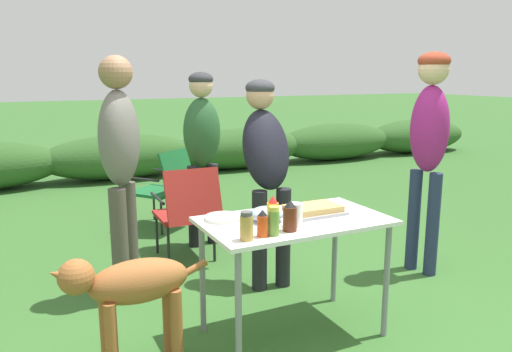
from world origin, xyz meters
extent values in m
plane|color=#336028|center=(0.00, 0.00, 0.00)|extent=(60.00, 60.00, 0.00)
ellipsoid|color=#2D5623|center=(0.00, 5.25, 0.34)|extent=(2.40, 0.90, 0.68)
ellipsoid|color=#2D5623|center=(2.00, 5.25, 0.34)|extent=(2.40, 0.90, 0.68)
ellipsoid|color=#2D5623|center=(4.00, 5.25, 0.34)|extent=(2.40, 0.90, 0.68)
ellipsoid|color=#2D5623|center=(6.00, 5.25, 0.34)|extent=(2.40, 0.90, 0.68)
cube|color=silver|center=(0.00, 0.00, 0.73)|extent=(1.10, 0.64, 0.02)
cylinder|color=gray|center=(-0.49, -0.27, 0.36)|extent=(0.04, 0.04, 0.71)
cylinder|color=gray|center=(0.49, -0.27, 0.36)|extent=(0.04, 0.04, 0.71)
cylinder|color=gray|center=(-0.49, 0.27, 0.36)|extent=(0.04, 0.04, 0.71)
cylinder|color=gray|center=(0.49, 0.27, 0.36)|extent=(0.04, 0.04, 0.71)
cube|color=#9E9EA3|center=(0.15, 0.04, 0.75)|extent=(0.37, 0.24, 0.02)
cube|color=tan|center=(0.15, 0.04, 0.78)|extent=(0.32, 0.21, 0.04)
cylinder|color=white|center=(-0.38, 0.18, 0.75)|extent=(0.23, 0.23, 0.02)
ellipsoid|color=#99B2CC|center=(-0.17, 0.03, 0.78)|extent=(0.20, 0.20, 0.09)
cylinder|color=white|center=(-0.07, -0.13, 0.81)|extent=(0.08, 0.08, 0.13)
cylinder|color=#562314|center=(-0.14, -0.19, 0.81)|extent=(0.08, 0.08, 0.14)
cone|color=black|center=(-0.14, -0.19, 0.89)|extent=(0.07, 0.07, 0.04)
cylinder|color=yellow|center=(-0.21, -0.12, 0.81)|extent=(0.06, 0.06, 0.15)
cone|color=red|center=(-0.21, -0.12, 0.91)|extent=(0.06, 0.06, 0.04)
cylinder|color=olive|center=(-0.26, -0.21, 0.81)|extent=(0.06, 0.06, 0.14)
cylinder|color=#D1CC47|center=(-0.26, -0.21, 0.89)|extent=(0.05, 0.05, 0.02)
cylinder|color=#CC4214|center=(-0.32, -0.21, 0.80)|extent=(0.06, 0.06, 0.11)
cone|color=black|center=(-0.32, -0.21, 0.87)|extent=(0.05, 0.05, 0.03)
cylinder|color=#B2893D|center=(-0.42, -0.22, 0.80)|extent=(0.07, 0.07, 0.13)
cylinder|color=#4C4C4C|center=(-0.42, -0.22, 0.88)|extent=(0.06, 0.06, 0.02)
cylinder|color=black|center=(0.11, 0.68, 0.38)|extent=(0.11, 0.11, 0.76)
cylinder|color=black|center=(0.30, 0.66, 0.38)|extent=(0.11, 0.11, 0.76)
ellipsoid|color=black|center=(0.21, 0.78, 1.04)|extent=(0.38, 0.49, 0.66)
sphere|color=tan|center=(0.22, 0.90, 1.43)|extent=(0.21, 0.21, 0.21)
ellipsoid|color=#333338|center=(0.22, 0.90, 1.49)|extent=(0.22, 0.22, 0.13)
cylinder|color=#4C473D|center=(-0.86, 0.92, 0.41)|extent=(0.12, 0.12, 0.82)
cylinder|color=#4C473D|center=(-0.75, 1.10, 0.41)|extent=(0.12, 0.12, 0.82)
ellipsoid|color=slate|center=(-0.81, 1.01, 1.15)|extent=(0.42, 0.45, 0.66)
sphere|color=#936B4C|center=(-0.81, 1.01, 1.60)|extent=(0.23, 0.23, 0.23)
cylinder|color=black|center=(-0.01, 1.80, 0.38)|extent=(0.11, 0.11, 0.76)
cylinder|color=black|center=(0.18, 1.82, 0.38)|extent=(0.11, 0.11, 0.76)
ellipsoid|color=#28562D|center=(0.09, 1.81, 1.07)|extent=(0.38, 0.29, 0.62)
sphere|color=#DBAD89|center=(0.09, 1.81, 1.48)|extent=(0.21, 0.21, 0.21)
ellipsoid|color=#333338|center=(0.09, 1.81, 1.54)|extent=(0.22, 0.22, 0.13)
cylinder|color=#232D4C|center=(1.42, 0.49, 0.42)|extent=(0.10, 0.10, 0.83)
cylinder|color=#232D4C|center=(1.46, 0.32, 0.42)|extent=(0.10, 0.10, 0.83)
ellipsoid|color=#931E70|center=(1.44, 0.41, 1.17)|extent=(0.29, 0.36, 0.67)
sphere|color=#DBAD89|center=(1.44, 0.41, 1.62)|extent=(0.23, 0.23, 0.23)
ellipsoid|color=#993823|center=(1.44, 0.41, 1.68)|extent=(0.24, 0.24, 0.14)
cylinder|color=#9E5B2D|center=(-0.76, -0.05, 0.23)|extent=(0.07, 0.07, 0.46)
cylinder|color=#9E5B2D|center=(-0.76, 0.11, 0.23)|extent=(0.07, 0.07, 0.46)
cylinder|color=#9E5B2D|center=(-1.10, -0.05, 0.23)|extent=(0.07, 0.07, 0.46)
cylinder|color=#9E5B2D|center=(-1.10, 0.10, 0.23)|extent=(0.07, 0.07, 0.46)
ellipsoid|color=#9E5B2D|center=(-0.93, 0.03, 0.51)|extent=(0.53, 0.24, 0.23)
sphere|color=#9E5B2D|center=(-1.24, 0.02, 0.60)|extent=(0.18, 0.18, 0.18)
cone|color=#9E5B2D|center=(-1.31, 0.02, 0.62)|extent=(0.14, 0.09, 0.13)
cylinder|color=#9E5B2D|center=(-0.63, 0.03, 0.53)|extent=(0.17, 0.04, 0.09)
cube|color=maroon|center=(-0.18, 1.56, 0.39)|extent=(0.47, 0.47, 0.03)
cube|color=maroon|center=(-0.19, 1.28, 0.61)|extent=(0.46, 0.17, 0.44)
cylinder|color=black|center=(-0.39, 1.36, 0.19)|extent=(0.02, 0.02, 0.38)
cylinder|color=black|center=(0.01, 1.35, 0.19)|extent=(0.02, 0.02, 0.38)
cylinder|color=black|center=(-0.38, 1.76, 0.19)|extent=(0.02, 0.02, 0.38)
cylinder|color=black|center=(0.02, 1.75, 0.19)|extent=(0.02, 0.02, 0.38)
cylinder|color=black|center=(-0.41, 1.56, 0.56)|extent=(0.03, 0.41, 0.02)
cylinder|color=black|center=(0.05, 1.55, 0.56)|extent=(0.03, 0.41, 0.02)
cube|color=#19602D|center=(-0.16, 2.54, 0.39)|extent=(0.65, 0.65, 0.03)
cube|color=#19602D|center=(0.01, 2.32, 0.61)|extent=(0.46, 0.41, 0.44)
cylinder|color=black|center=(-0.20, 2.26, 0.19)|extent=(0.02, 0.02, 0.38)
cylinder|color=black|center=(0.12, 2.50, 0.19)|extent=(0.02, 0.02, 0.38)
cylinder|color=black|center=(-0.44, 2.57, 0.19)|extent=(0.02, 0.02, 0.38)
cylinder|color=black|center=(-0.13, 2.82, 0.19)|extent=(0.02, 0.02, 0.38)
cylinder|color=black|center=(-0.34, 2.40, 0.56)|extent=(0.27, 0.34, 0.02)
cylinder|color=black|center=(0.02, 2.68, 0.56)|extent=(0.27, 0.34, 0.02)
camera|label=1|loc=(-1.46, -2.46, 1.58)|focal=35.00mm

